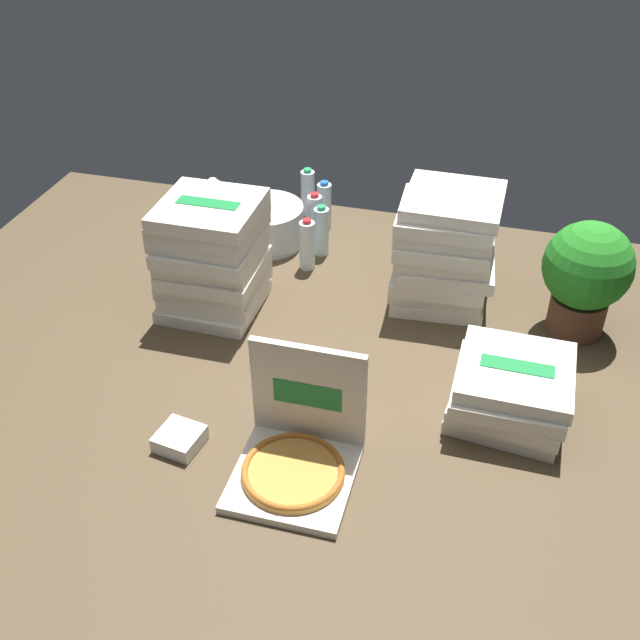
{
  "coord_description": "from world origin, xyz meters",
  "views": [
    {
      "loc": [
        0.61,
        -2.01,
        1.74
      ],
      "look_at": [
        0.04,
        0.1,
        0.14
      ],
      "focal_mm": 43.35,
      "sensor_mm": 36.0,
      "label": 1
    }
  ],
  "objects_px": {
    "open_pizza_box": "(298,451)",
    "water_bottle_0": "(321,231)",
    "water_bottle_1": "(307,245)",
    "pizza_stack_right_mid": "(212,256)",
    "water_bottle_4": "(215,203)",
    "ice_bucket": "(266,224)",
    "potted_plant": "(586,274)",
    "water_bottle_3": "(324,206)",
    "pizza_stack_right_far": "(444,249)",
    "water_bottle_5": "(194,220)",
    "napkin_pile": "(180,439)",
    "water_bottle_2": "(315,218)",
    "water_bottle_6": "(308,193)",
    "pizza_stack_center_far": "(511,391)"
  },
  "relations": [
    {
      "from": "water_bottle_2",
      "to": "water_bottle_0",
      "type": "bearing_deg",
      "value": -60.67
    },
    {
      "from": "ice_bucket",
      "to": "napkin_pile",
      "type": "relative_size",
      "value": 2.56
    },
    {
      "from": "pizza_stack_right_mid",
      "to": "ice_bucket",
      "type": "relative_size",
      "value": 1.35
    },
    {
      "from": "water_bottle_0",
      "to": "water_bottle_5",
      "type": "xyz_separation_m",
      "value": [
        -0.56,
        -0.05,
        0.0
      ]
    },
    {
      "from": "potted_plant",
      "to": "pizza_stack_right_far",
      "type": "bearing_deg",
      "value": 171.16
    },
    {
      "from": "open_pizza_box",
      "to": "pizza_stack_right_mid",
      "type": "distance_m",
      "value": 0.94
    },
    {
      "from": "ice_bucket",
      "to": "potted_plant",
      "type": "relative_size",
      "value": 0.76
    },
    {
      "from": "water_bottle_3",
      "to": "potted_plant",
      "type": "bearing_deg",
      "value": -24.82
    },
    {
      "from": "water_bottle_0",
      "to": "water_bottle_3",
      "type": "bearing_deg",
      "value": 101.77
    },
    {
      "from": "pizza_stack_right_far",
      "to": "potted_plant",
      "type": "distance_m",
      "value": 0.52
    },
    {
      "from": "open_pizza_box",
      "to": "water_bottle_3",
      "type": "height_order",
      "value": "open_pizza_box"
    },
    {
      "from": "open_pizza_box",
      "to": "water_bottle_1",
      "type": "xyz_separation_m",
      "value": [
        -0.28,
        1.1,
        0.03
      ]
    },
    {
      "from": "water_bottle_0",
      "to": "potted_plant",
      "type": "distance_m",
      "value": 1.1
    },
    {
      "from": "open_pizza_box",
      "to": "pizza_stack_right_mid",
      "type": "xyz_separation_m",
      "value": [
        -0.55,
        0.74,
        0.15
      ]
    },
    {
      "from": "water_bottle_5",
      "to": "potted_plant",
      "type": "bearing_deg",
      "value": -8.31
    },
    {
      "from": "water_bottle_0",
      "to": "open_pizza_box",
      "type": "bearing_deg",
      "value": -78.14
    },
    {
      "from": "ice_bucket",
      "to": "potted_plant",
      "type": "height_order",
      "value": "potted_plant"
    },
    {
      "from": "open_pizza_box",
      "to": "water_bottle_0",
      "type": "relative_size",
      "value": 1.67
    },
    {
      "from": "open_pizza_box",
      "to": "water_bottle_6",
      "type": "height_order",
      "value": "open_pizza_box"
    },
    {
      "from": "pizza_stack_right_far",
      "to": "water_bottle_1",
      "type": "distance_m",
      "value": 0.58
    },
    {
      "from": "water_bottle_3",
      "to": "potted_plant",
      "type": "height_order",
      "value": "potted_plant"
    },
    {
      "from": "pizza_stack_right_mid",
      "to": "water_bottle_2",
      "type": "relative_size",
      "value": 1.99
    },
    {
      "from": "potted_plant",
      "to": "napkin_pile",
      "type": "relative_size",
      "value": 3.38
    },
    {
      "from": "pizza_stack_right_far",
      "to": "napkin_pile",
      "type": "relative_size",
      "value": 3.43
    },
    {
      "from": "pizza_stack_center_far",
      "to": "water_bottle_5",
      "type": "relative_size",
      "value": 1.75
    },
    {
      "from": "open_pizza_box",
      "to": "ice_bucket",
      "type": "distance_m",
      "value": 1.36
    },
    {
      "from": "water_bottle_0",
      "to": "napkin_pile",
      "type": "distance_m",
      "value": 1.24
    },
    {
      "from": "ice_bucket",
      "to": "napkin_pile",
      "type": "height_order",
      "value": "ice_bucket"
    },
    {
      "from": "water_bottle_0",
      "to": "water_bottle_3",
      "type": "xyz_separation_m",
      "value": [
        -0.05,
        0.22,
        0.0
      ]
    },
    {
      "from": "open_pizza_box",
      "to": "water_bottle_4",
      "type": "xyz_separation_m",
      "value": [
        -0.79,
        1.35,
        0.03
      ]
    },
    {
      "from": "water_bottle_4",
      "to": "water_bottle_1",
      "type": "bearing_deg",
      "value": -25.86
    },
    {
      "from": "water_bottle_4",
      "to": "water_bottle_0",
      "type": "bearing_deg",
      "value": -12.51
    },
    {
      "from": "ice_bucket",
      "to": "water_bottle_1",
      "type": "bearing_deg",
      "value": -33.96
    },
    {
      "from": "pizza_stack_right_mid",
      "to": "water_bottle_1",
      "type": "relative_size",
      "value": 1.99
    },
    {
      "from": "pizza_stack_right_far",
      "to": "ice_bucket",
      "type": "xyz_separation_m",
      "value": [
        -0.8,
        0.24,
        -0.14
      ]
    },
    {
      "from": "pizza_stack_right_far",
      "to": "ice_bucket",
      "type": "distance_m",
      "value": 0.85
    },
    {
      "from": "open_pizza_box",
      "to": "water_bottle_2",
      "type": "distance_m",
      "value": 1.37
    },
    {
      "from": "pizza_stack_right_far",
      "to": "ice_bucket",
      "type": "relative_size",
      "value": 1.34
    },
    {
      "from": "water_bottle_3",
      "to": "water_bottle_1",
      "type": "bearing_deg",
      "value": -86.74
    },
    {
      "from": "water_bottle_2",
      "to": "water_bottle_5",
      "type": "relative_size",
      "value": 1.0
    },
    {
      "from": "water_bottle_3",
      "to": "water_bottle_5",
      "type": "xyz_separation_m",
      "value": [
        -0.51,
        -0.27,
        0.0
      ]
    },
    {
      "from": "ice_bucket",
      "to": "water_bottle_5",
      "type": "relative_size",
      "value": 1.47
    },
    {
      "from": "water_bottle_0",
      "to": "napkin_pile",
      "type": "relative_size",
      "value": 1.74
    },
    {
      "from": "pizza_stack_right_far",
      "to": "water_bottle_6",
      "type": "height_order",
      "value": "pizza_stack_right_far"
    },
    {
      "from": "water_bottle_3",
      "to": "water_bottle_4",
      "type": "xyz_separation_m",
      "value": [
        -0.48,
        -0.11,
        0.0
      ]
    },
    {
      "from": "pizza_stack_right_mid",
      "to": "water_bottle_5",
      "type": "distance_m",
      "value": 0.52
    },
    {
      "from": "ice_bucket",
      "to": "water_bottle_0",
      "type": "relative_size",
      "value": 1.47
    },
    {
      "from": "open_pizza_box",
      "to": "pizza_stack_right_far",
      "type": "relative_size",
      "value": 0.84
    },
    {
      "from": "water_bottle_1",
      "to": "pizza_stack_right_mid",
      "type": "bearing_deg",
      "value": -126.79
    },
    {
      "from": "open_pizza_box",
      "to": "pizza_stack_right_mid",
      "type": "bearing_deg",
      "value": 126.56
    }
  ]
}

